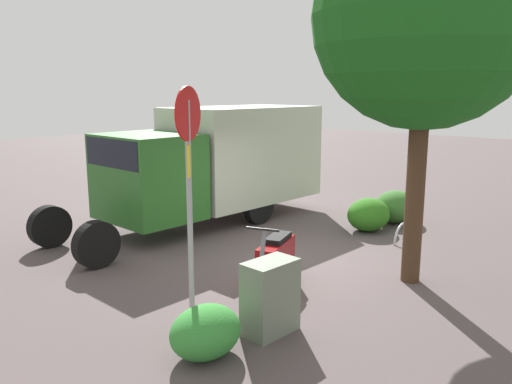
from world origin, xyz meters
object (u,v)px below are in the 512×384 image
Objects in this scene: utility_cabinet at (270,297)px; bike_rack_hoop at (402,241)px; stop_sign at (189,166)px; street_tree at (426,16)px; box_truck_near at (216,159)px; motorcycle at (276,258)px.

utility_cabinet is 1.21× the size of bike_rack_hoop.
street_tree is at bearing 152.32° from stop_sign.
box_truck_near reaches higher than utility_cabinet.
motorcycle is 1.64m from utility_cabinet.
bike_rack_hoop is (-3.99, 0.39, -0.52)m from motorcycle.
motorcycle is at bearing 171.63° from stop_sign.
street_tree is (-3.47, 1.82, 2.21)m from stop_sign.
utility_cabinet is at bearing 105.20° from stop_sign.
bike_rack_hoop is (-5.65, 0.63, -2.24)m from stop_sign.
box_truck_near is 7.15× the size of utility_cabinet.
box_truck_near is at bearing -138.09° from stop_sign.
box_truck_near reaches higher than bike_rack_hoop.
box_truck_near is 4.88m from bike_rack_hoop.
motorcycle is 4.04m from bike_rack_hoop.
bike_rack_hoop is (-1.47, 4.38, -1.59)m from box_truck_near.
box_truck_near is 5.64m from stop_sign.
bike_rack_hoop is at bearing -173.64° from utility_cabinet.
street_tree reaches higher than stop_sign.
street_tree is (-1.81, 1.57, 3.93)m from motorcycle.
box_truck_near is 2.20× the size of stop_sign.
street_tree is 6.10× the size of utility_cabinet.
utility_cabinet is at bearing 17.48° from motorcycle.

